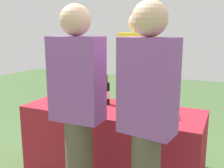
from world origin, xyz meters
TOP-DOWN VIEW (x-y plane):
  - tasting_table at (0.00, 0.00)m, footprint 1.81×0.67m
  - wine_bottle_0 at (-0.54, 0.13)m, footprint 0.07×0.07m
  - wine_bottle_1 at (-0.45, 0.10)m, footprint 0.08×0.08m
  - wine_bottle_2 at (-0.12, 0.11)m, footprint 0.07×0.07m
  - wine_bottle_3 at (0.12, 0.06)m, footprint 0.07×0.07m
  - wine_bottle_4 at (0.25, 0.07)m, footprint 0.07×0.07m
  - wine_bottle_5 at (0.42, 0.07)m, footprint 0.07×0.07m
  - wine_glass_0 at (-0.59, -0.16)m, footprint 0.07×0.07m
  - wine_glass_1 at (-0.46, -0.11)m, footprint 0.07×0.07m
  - wine_glass_2 at (-0.37, -0.07)m, footprint 0.06×0.06m
  - wine_glass_3 at (-0.21, -0.14)m, footprint 0.07×0.07m
  - wine_glass_4 at (0.59, -0.05)m, footprint 0.06×0.06m
  - ice_bucket at (-0.64, -0.00)m, footprint 0.19×0.19m
  - server_pouring at (0.04, 0.64)m, footprint 0.44×0.26m
  - guest_0 at (0.02, -0.67)m, footprint 0.40×0.23m
  - guest_1 at (0.58, -0.71)m, footprint 0.40×0.26m

SIDE VIEW (x-z plane):
  - tasting_table at x=0.00m, z-range 0.00..0.75m
  - wine_glass_3 at x=-0.21m, z-range 0.78..0.92m
  - wine_glass_2 at x=-0.37m, z-range 0.78..0.92m
  - ice_bucket at x=-0.64m, z-range 0.75..0.95m
  - wine_glass_4 at x=0.59m, z-range 0.78..0.92m
  - wine_glass_1 at x=-0.46m, z-range 0.78..0.92m
  - wine_glass_0 at x=-0.59m, z-range 0.78..0.93m
  - wine_bottle_3 at x=0.12m, z-range 0.71..1.01m
  - wine_bottle_4 at x=0.25m, z-range 0.71..1.01m
  - wine_bottle_1 at x=-0.45m, z-range 0.71..1.02m
  - wine_bottle_0 at x=-0.54m, z-range 0.71..1.02m
  - wine_bottle_5 at x=0.42m, z-range 0.71..1.03m
  - wine_bottle_2 at x=-0.12m, z-range 0.71..1.04m
  - server_pouring at x=0.04m, z-range 0.07..1.80m
  - guest_0 at x=0.02m, z-range 0.08..1.79m
  - guest_1 at x=0.58m, z-range 0.09..1.81m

